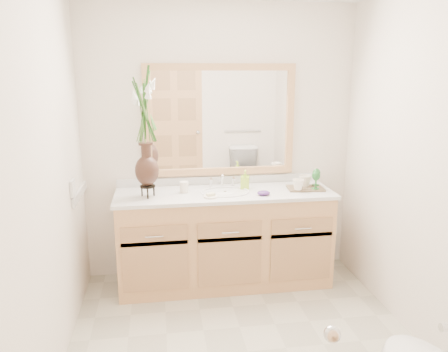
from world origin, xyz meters
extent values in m
plane|color=beige|center=(0.00, 0.00, 0.00)|extent=(2.60, 2.60, 0.00)
cube|color=white|center=(0.00, 1.30, 1.20)|extent=(2.40, 0.02, 2.40)
cube|color=white|center=(0.00, -1.30, 1.20)|extent=(2.40, 0.02, 2.40)
cube|color=white|center=(-1.20, 0.00, 1.20)|extent=(0.02, 2.60, 2.40)
cube|color=white|center=(1.20, 0.00, 1.20)|extent=(0.02, 2.60, 2.40)
cube|color=tan|center=(0.00, 1.01, 0.40)|extent=(1.80, 0.55, 0.80)
cube|color=silver|center=(0.00, 1.01, 0.82)|extent=(1.84, 0.57, 0.03)
ellipsoid|color=white|center=(0.00, 0.99, 0.78)|extent=(0.38, 0.30, 0.12)
cylinder|color=silver|center=(0.00, 1.17, 0.89)|extent=(0.02, 0.02, 0.11)
cylinder|color=silver|center=(-0.10, 1.17, 0.87)|extent=(0.02, 0.02, 0.08)
cylinder|color=silver|center=(0.10, 1.17, 0.87)|extent=(0.02, 0.02, 0.08)
cube|color=white|center=(0.00, 1.28, 1.41)|extent=(1.20, 0.01, 0.85)
cube|color=tan|center=(0.00, 1.28, 1.86)|extent=(1.32, 0.04, 0.06)
cube|color=tan|center=(0.00, 1.28, 0.95)|extent=(1.32, 0.04, 0.06)
cube|color=tan|center=(-0.63, 1.28, 1.41)|extent=(0.06, 0.04, 0.85)
cube|color=tan|center=(0.63, 1.28, 1.41)|extent=(0.06, 0.04, 0.85)
cube|color=white|center=(-1.19, 0.76, 0.98)|extent=(0.02, 0.12, 0.12)
cube|color=tan|center=(-0.30, -1.29, 1.00)|extent=(0.80, 0.03, 2.00)
cylinder|color=black|center=(-0.64, 0.96, 0.92)|extent=(0.12, 0.12, 0.01)
ellipsoid|color=black|center=(-0.64, 0.96, 1.05)|extent=(0.19, 0.19, 0.25)
cylinder|color=black|center=(-0.64, 0.96, 1.21)|extent=(0.08, 0.08, 0.11)
cylinder|color=#4C7A33|center=(-0.64, 0.96, 1.50)|extent=(0.07, 0.07, 0.45)
cylinder|color=white|center=(-0.34, 1.04, 0.88)|extent=(0.07, 0.07, 0.09)
cylinder|color=white|center=(-0.14, 0.87, 0.84)|extent=(0.11, 0.11, 0.01)
cube|color=beige|center=(-0.14, 0.87, 0.85)|extent=(0.08, 0.06, 0.02)
imported|color=#ADE034|center=(0.19, 1.09, 0.90)|extent=(0.08, 0.08, 0.15)
ellipsoid|color=#49236B|center=(0.30, 0.86, 0.85)|extent=(0.11, 0.10, 0.04)
cube|color=brown|center=(0.70, 0.99, 0.84)|extent=(0.32, 0.23, 0.02)
imported|color=white|center=(0.62, 0.93, 0.89)|extent=(0.11, 0.10, 0.10)
imported|color=white|center=(0.71, 1.03, 0.90)|extent=(0.15, 0.14, 0.11)
cylinder|color=#236A2A|center=(0.77, 0.94, 0.85)|extent=(0.07, 0.07, 0.01)
cylinder|color=#236A2A|center=(0.77, 0.94, 0.90)|extent=(0.01, 0.01, 0.10)
ellipsoid|color=#236A2A|center=(0.77, 0.94, 0.96)|extent=(0.07, 0.07, 0.08)
cylinder|color=#236A2A|center=(0.82, 1.05, 0.85)|extent=(0.06, 0.06, 0.01)
cylinder|color=#236A2A|center=(0.82, 1.05, 0.90)|extent=(0.01, 0.01, 0.10)
ellipsoid|color=#236A2A|center=(0.82, 1.05, 0.96)|extent=(0.07, 0.07, 0.08)
camera|label=1|loc=(-0.54, -2.51, 1.84)|focal=35.00mm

